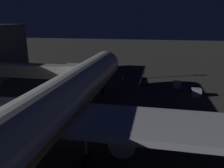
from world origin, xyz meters
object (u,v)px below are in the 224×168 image
object	(u,v)px
baggage_container_near_belt	(177,85)
traffic_cone_nose_port	(117,86)
airliner_at_gate	(52,110)
traffic_cone_nose_starboard	(99,85)
ground_crew_marshaller_fwd	(123,80)
baggage_container_far_row	(196,92)
pushback_tug	(144,82)
jet_bridge	(34,71)

from	to	relation	value
baggage_container_near_belt	traffic_cone_nose_port	bearing A→B (deg)	7.42
airliner_at_gate	traffic_cone_nose_starboard	world-z (taller)	airliner_at_gate
ground_crew_marshaller_fwd	traffic_cone_nose_starboard	world-z (taller)	ground_crew_marshaller_fwd
baggage_container_far_row	traffic_cone_nose_starboard	xyz separation A→B (m)	(22.11, -3.35, -0.51)
traffic_cone_nose_starboard	pushback_tug	bearing A→B (deg)	-164.54
pushback_tug	baggage_container_far_row	distance (m)	12.97
traffic_cone_nose_port	baggage_container_near_belt	bearing A→B (deg)	-172.58
ground_crew_marshaller_fwd	jet_bridge	bearing A→B (deg)	44.34
pushback_tug	baggage_container_near_belt	bearing A→B (deg)	171.49
pushback_tug	traffic_cone_nose_port	bearing A→B (deg)	25.03
pushback_tug	jet_bridge	bearing A→B (deg)	35.93
pushback_tug	baggage_container_near_belt	distance (m)	7.78
airliner_at_gate	ground_crew_marshaller_fwd	world-z (taller)	airliner_at_gate
baggage_container_far_row	pushback_tug	bearing A→B (deg)	-29.24
airliner_at_gate	pushback_tug	world-z (taller)	airliner_at_gate
baggage_container_far_row	ground_crew_marshaller_fwd	xyz separation A→B (m)	(16.72, -6.29, 0.19)
baggage_container_near_belt	traffic_cone_nose_port	size ratio (longest dim) A/B	3.18
airliner_at_gate	pushback_tug	size ratio (longest dim) A/B	26.98
ground_crew_marshaller_fwd	traffic_cone_nose_port	bearing A→B (deg)	71.50
jet_bridge	pushback_tug	size ratio (longest dim) A/B	9.95
jet_bridge	traffic_cone_nose_starboard	distance (m)	16.61
airliner_at_gate	jet_bridge	xyz separation A→B (m)	(12.16, -17.54, 0.11)
jet_bridge	baggage_container_far_row	world-z (taller)	jet_bridge
airliner_at_gate	traffic_cone_nose_starboard	bearing A→B (deg)	-85.75
pushback_tug	baggage_container_near_belt	size ratio (longest dim) A/B	1.31
pushback_tug	traffic_cone_nose_starboard	world-z (taller)	pushback_tug
pushback_tug	traffic_cone_nose_starboard	size ratio (longest dim) A/B	4.15
baggage_container_near_belt	traffic_cone_nose_starboard	world-z (taller)	baggage_container_near_belt
jet_bridge	traffic_cone_nose_starboard	world-z (taller)	jet_bridge
airliner_at_gate	traffic_cone_nose_port	world-z (taller)	airliner_at_gate
ground_crew_marshaller_fwd	traffic_cone_nose_starboard	distance (m)	6.17
jet_bridge	ground_crew_marshaller_fwd	xyz separation A→B (m)	(-15.34, -14.99, -4.92)
baggage_container_near_belt	baggage_container_far_row	bearing A→B (deg)	124.93
airliner_at_gate	traffic_cone_nose_port	bearing A→B (deg)	-94.25
jet_bridge	pushback_tug	xyz separation A→B (m)	(-20.75, -15.04, -5.12)
traffic_cone_nose_port	pushback_tug	bearing A→B (deg)	-154.97
baggage_container_near_belt	airliner_at_gate	bearing A→B (deg)	62.60
ground_crew_marshaller_fwd	traffic_cone_nose_port	world-z (taller)	ground_crew_marshaller_fwd
traffic_cone_nose_port	baggage_container_far_row	bearing A→B (deg)	169.29
jet_bridge	pushback_tug	world-z (taller)	jet_bridge
baggage_container_near_belt	traffic_cone_nose_port	distance (m)	14.22
baggage_container_far_row	traffic_cone_nose_port	xyz separation A→B (m)	(17.71, -3.35, -0.51)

